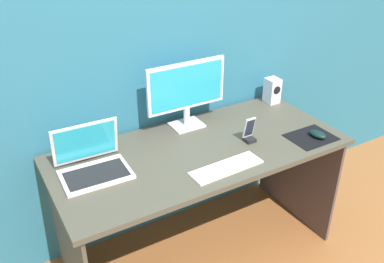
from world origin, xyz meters
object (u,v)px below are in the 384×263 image
at_px(monitor, 187,91).
at_px(phone_in_dock, 249,133).
at_px(speaker_right, 272,91).
at_px(laptop, 92,163).
at_px(keyboard_external, 226,168).
at_px(fishbowl, 81,144).
at_px(mouse, 318,134).

bearing_deg(monitor, phone_in_dock, -57.17).
xyz_separation_m(speaker_right, laptop, (-1.25, -0.19, -0.03)).
height_order(laptop, phone_in_dock, laptop).
xyz_separation_m(monitor, keyboard_external, (-0.05, -0.48, -0.21)).
height_order(laptop, fishbowl, laptop).
xyz_separation_m(laptop, fishbowl, (-0.00, 0.17, 0.02)).
bearing_deg(speaker_right, monitor, -179.16).
bearing_deg(fishbowl, laptop, -89.35).
xyz_separation_m(laptop, mouse, (1.17, -0.30, -0.03)).
relative_size(laptop, keyboard_external, 0.88).
height_order(laptop, mouse, laptop).
distance_m(laptop, fishbowl, 0.17).
relative_size(fishbowl, keyboard_external, 0.38).
height_order(fishbowl, phone_in_dock, same).
xyz_separation_m(monitor, mouse, (0.55, -0.48, -0.20)).
distance_m(speaker_right, phone_in_dock, 0.54).
height_order(speaker_right, fishbowl, speaker_right).
bearing_deg(phone_in_dock, laptop, 170.32).
xyz_separation_m(speaker_right, keyboard_external, (-0.68, -0.49, -0.08)).
bearing_deg(mouse, laptop, 156.18).
bearing_deg(keyboard_external, fishbowl, 138.49).
xyz_separation_m(fishbowl, phone_in_dock, (0.82, -0.31, -0.02)).
height_order(speaker_right, laptop, laptop).
relative_size(laptop, fishbowl, 2.31).
relative_size(mouse, phone_in_dock, 0.72).
height_order(mouse, phone_in_dock, phone_in_dock).
distance_m(fishbowl, phone_in_dock, 0.88).
height_order(speaker_right, phone_in_dock, speaker_right).
bearing_deg(phone_in_dock, mouse, -24.91).
xyz_separation_m(keyboard_external, phone_in_dock, (0.26, 0.16, 0.04)).
height_order(speaker_right, keyboard_external, speaker_right).
bearing_deg(mouse, fishbowl, 148.66).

